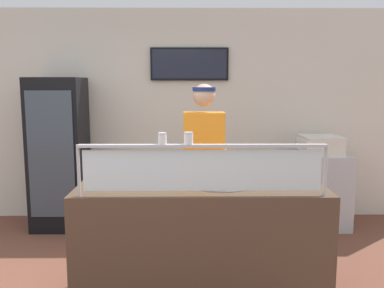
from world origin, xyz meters
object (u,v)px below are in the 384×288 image
at_px(pizza_server, 228,180).
at_px(worker_figure, 204,165).
at_px(pepper_flake_shaker, 189,139).
at_px(parmesan_shaker, 162,139).
at_px(pizza_tray, 222,182).
at_px(drink_fridge, 59,154).
at_px(pizza_box_stack, 320,145).

xyz_separation_m(pizza_server, worker_figure, (-0.17, 0.56, 0.02)).
relative_size(pepper_flake_shaker, worker_figure, 0.05).
xyz_separation_m(pizza_server, parmesan_shaker, (-0.51, -0.32, 0.38)).
height_order(pizza_server, worker_figure, worker_figure).
distance_m(pizza_tray, pepper_flake_shaker, 0.59).
distance_m(pepper_flake_shaker, worker_figure, 0.96).
height_order(pepper_flake_shaker, drink_fridge, drink_fridge).
bearing_deg(worker_figure, pizza_tray, -77.29).
height_order(drink_fridge, pizza_box_stack, drink_fridge).
bearing_deg(parmesan_shaker, pizza_server, 32.32).
bearing_deg(drink_fridge, pepper_flake_shaker, -52.58).
bearing_deg(pizza_tray, worker_figure, 102.71).
height_order(parmesan_shaker, drink_fridge, drink_fridge).
relative_size(pizza_tray, pizza_server, 1.84).
relative_size(pizza_tray, pepper_flake_shaker, 5.80).
bearing_deg(drink_fridge, parmesan_shaker, -56.05).
height_order(pizza_server, pizza_box_stack, pizza_box_stack).
distance_m(pepper_flake_shaker, pizza_box_stack, 2.59).
relative_size(parmesan_shaker, pepper_flake_shaker, 0.95).
bearing_deg(worker_figure, pepper_flake_shaker, -99.73).
height_order(pizza_server, parmesan_shaker, parmesan_shaker).
xyz_separation_m(worker_figure, pizza_box_stack, (1.46, 1.13, 0.01)).
bearing_deg(pizza_box_stack, worker_figure, -142.26).
relative_size(pizza_tray, pizza_box_stack, 1.04).
distance_m(pizza_server, worker_figure, 0.58).
xyz_separation_m(pizza_tray, parmesan_shaker, (-0.46, -0.34, 0.40)).
bearing_deg(worker_figure, pizza_box_stack, 37.74).
distance_m(pizza_server, parmesan_shaker, 0.71).
relative_size(pizza_server, parmesan_shaker, 3.30).
xyz_separation_m(pizza_tray, pepper_flake_shaker, (-0.27, -0.34, 0.40)).
bearing_deg(pizza_server, worker_figure, 118.28).
bearing_deg(pepper_flake_shaker, pizza_box_stack, 51.30).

